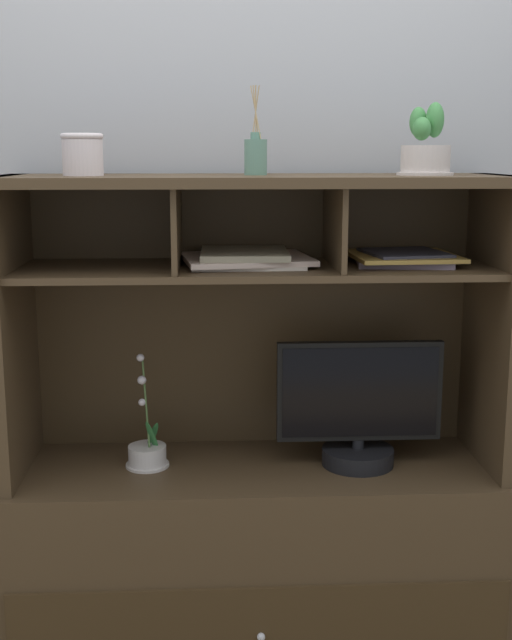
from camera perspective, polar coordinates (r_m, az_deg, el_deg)
name	(u,v)px	position (r m, az deg, el deg)	size (l,w,h in m)	color
floor_plane	(256,638)	(2.88, 0.00, -21.03)	(6.00, 6.00, 0.02)	brown
back_wall	(251,195)	(2.72, -0.33, 8.63)	(6.00, 0.02, 2.80)	#A9ABB2
media_console	(256,504)	(2.66, -0.01, -12.51)	(1.51, 0.55, 1.47)	#453321
tv_monitor	(359,413)	(2.56, 7.09, -6.37)	(0.50, 0.22, 0.39)	black
potted_orchid	(147,453)	(2.59, -7.48, -9.03)	(0.13, 0.13, 0.36)	beige
magazine_stack_left	(403,258)	(2.53, 10.10, 4.24)	(0.32, 0.32, 0.04)	slate
magazine_stack_centre	(246,258)	(2.48, -0.70, 4.28)	(0.41, 0.36, 0.04)	beige
diffuser_bottle	(256,156)	(2.44, -0.02, 11.24)	(0.07, 0.07, 0.25)	slate
potted_succulent	(426,150)	(2.48, 11.60, 11.39)	(0.16, 0.16, 0.21)	beige
ceramic_vase	(83,154)	(2.42, -11.84, 11.10)	(0.12, 0.12, 0.12)	silver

